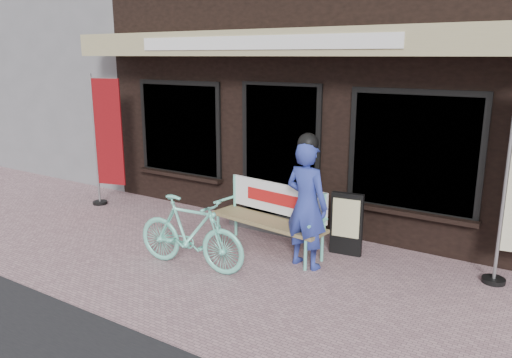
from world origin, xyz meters
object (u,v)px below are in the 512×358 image
Objects in this scene: bicycle at (190,233)px; menu_stand at (346,223)px; nobori_red at (107,139)px; bench at (272,212)px; person at (307,202)px.

menu_stand is at bearing -50.46° from bicycle.
nobori_red is 2.71× the size of menu_stand.
bench is at bearing -31.94° from bicycle.
nobori_red reaches higher than bench.
bench is 0.74m from person.
menu_stand is (1.46, 1.44, -0.02)m from bicycle.
bicycle is 2.05m from menu_stand.
bench is 1.02× the size of person.
nobori_red is at bearing -178.03° from person.
nobori_red is at bearing 60.86° from bicycle.
person is 4.14m from nobori_red.
bicycle is at bearing -143.04° from menu_stand.
nobori_red is at bearing -176.59° from bench.
menu_stand is (0.92, 0.38, -0.10)m from bench.
menu_stand is at bearing 74.02° from person.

